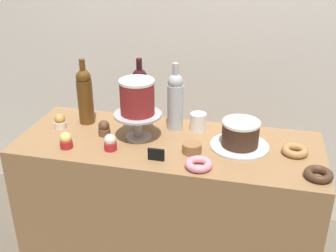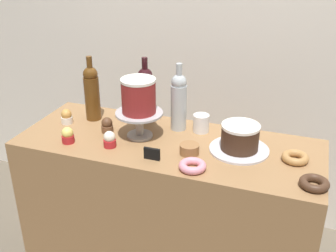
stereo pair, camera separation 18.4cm
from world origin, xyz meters
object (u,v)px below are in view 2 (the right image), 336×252
(wine_bottle_clear, at_px, (179,101))
(cupcake_chocolate, at_px, (107,125))
(cake_stand_pedestal, at_px, (139,120))
(cupcake_vanilla, at_px, (110,140))
(white_layer_cake, at_px, (139,96))
(cookie_stack, at_px, (189,149))
(price_sign_chalkboard, at_px, (152,154))
(wine_bottle_amber, at_px, (92,92))
(cupcake_caramel, at_px, (67,117))
(donut_chocolate, at_px, (314,183))
(wine_bottle_dark_red, at_px, (145,93))
(donut_pink, at_px, (192,166))
(coffee_cup_ceramic, at_px, (201,123))
(cupcake_lemon, at_px, (68,135))
(chocolate_round_cake, at_px, (240,137))
(donut_maple, at_px, (295,158))

(wine_bottle_clear, height_order, cupcake_chocolate, wine_bottle_clear)
(cake_stand_pedestal, height_order, cupcake_vanilla, cake_stand_pedestal)
(white_layer_cake, xyz_separation_m, wine_bottle_clear, (0.14, 0.14, -0.06))
(cookie_stack, xyz_separation_m, price_sign_chalkboard, (-0.13, -0.10, 0.00))
(wine_bottle_amber, xyz_separation_m, cupcake_caramel, (-0.10, -0.09, -0.11))
(cupcake_caramel, xyz_separation_m, price_sign_chalkboard, (0.53, -0.19, -0.01))
(cupcake_chocolate, relative_size, price_sign_chalkboard, 1.06)
(wine_bottle_amber, bearing_deg, donut_chocolate, -14.16)
(cake_stand_pedestal, height_order, wine_bottle_dark_red, wine_bottle_dark_red)
(white_layer_cake, distance_m, cookie_stack, 0.33)
(wine_bottle_dark_red, distance_m, wine_bottle_clear, 0.19)
(cupcake_vanilla, height_order, donut_chocolate, cupcake_vanilla)
(donut_pink, bearing_deg, cupcake_chocolate, 158.17)
(wine_bottle_clear, xyz_separation_m, cupcake_vanilla, (-0.23, -0.28, -0.11))
(wine_bottle_clear, bearing_deg, cake_stand_pedestal, -135.20)
(cupcake_caramel, distance_m, cupcake_chocolate, 0.24)
(cupcake_caramel, relative_size, cookie_stack, 0.88)
(wine_bottle_amber, distance_m, cupcake_chocolate, 0.21)
(coffee_cup_ceramic, bearing_deg, cake_stand_pedestal, -149.54)
(wine_bottle_dark_red, distance_m, cupcake_lemon, 0.43)
(donut_pink, bearing_deg, chocolate_round_cake, 56.06)
(cookie_stack, bearing_deg, donut_chocolate, -9.50)
(wine_bottle_clear, bearing_deg, cupcake_caramel, -166.65)
(cake_stand_pedestal, distance_m, donut_maple, 0.70)
(cake_stand_pedestal, distance_m, cupcake_chocolate, 0.17)
(cupcake_vanilla, relative_size, donut_pink, 0.66)
(wine_bottle_dark_red, distance_m, cookie_stack, 0.42)
(cupcake_chocolate, height_order, price_sign_chalkboard, cupcake_chocolate)
(chocolate_round_cake, height_order, donut_maple, chocolate_round_cake)
(coffee_cup_ceramic, bearing_deg, cupcake_caramel, -168.36)
(cupcake_lemon, height_order, coffee_cup_ceramic, coffee_cup_ceramic)
(cupcake_chocolate, relative_size, donut_chocolate, 0.66)
(cookie_stack, relative_size, coffee_cup_ceramic, 0.99)
(chocolate_round_cake, distance_m, wine_bottle_clear, 0.35)
(donut_maple, relative_size, coffee_cup_ceramic, 1.32)
(chocolate_round_cake, height_order, cupcake_vanilla, chocolate_round_cake)
(white_layer_cake, bearing_deg, donut_pink, -32.16)
(wine_bottle_dark_red, xyz_separation_m, donut_chocolate, (0.82, -0.34, -0.13))
(wine_bottle_clear, height_order, donut_pink, wine_bottle_clear)
(cake_stand_pedestal, distance_m, white_layer_cake, 0.12)
(cupcake_chocolate, relative_size, cookie_stack, 0.88)
(donut_pink, bearing_deg, cake_stand_pedestal, 147.84)
(wine_bottle_dark_red, distance_m, cupcake_caramel, 0.41)
(white_layer_cake, xyz_separation_m, cupcake_caramel, (-0.40, 0.01, -0.17))
(chocolate_round_cake, bearing_deg, cupcake_caramel, -179.56)
(chocolate_round_cake, height_order, cupcake_lemon, chocolate_round_cake)
(wine_bottle_dark_red, xyz_separation_m, wine_bottle_clear, (0.19, -0.04, 0.00))
(wine_bottle_clear, xyz_separation_m, cookie_stack, (0.12, -0.22, -0.12))
(cake_stand_pedestal, bearing_deg, white_layer_cake, -90.00)
(cake_stand_pedestal, xyz_separation_m, cupcake_lemon, (-0.28, -0.16, -0.05))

